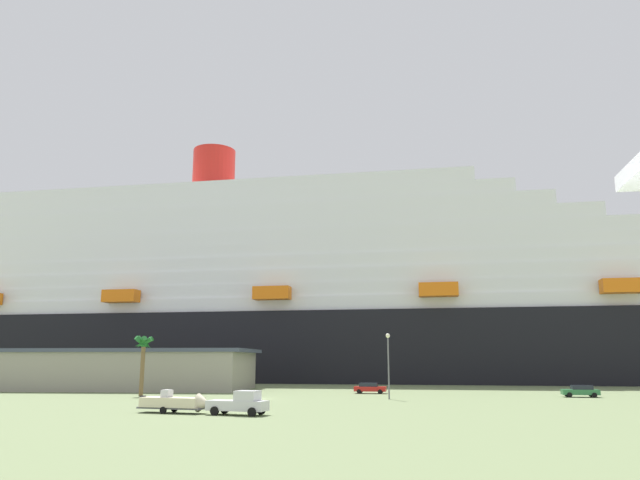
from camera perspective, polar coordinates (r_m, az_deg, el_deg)
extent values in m
plane|color=#66754C|center=(110.96, -2.53, -13.93)|extent=(600.00, 600.00, 0.00)
cube|color=black|center=(141.61, 4.05, -10.23)|extent=(254.93, 52.67, 15.44)
cube|color=white|center=(142.09, 4.00, -6.49)|extent=(224.44, 47.55, 3.13)
cube|color=white|center=(143.05, 1.95, -5.28)|extent=(209.36, 45.54, 3.13)
cube|color=white|center=(144.24, -0.05, -4.09)|extent=(199.09, 44.26, 3.13)
cube|color=white|center=(145.66, -2.01, -2.91)|extent=(192.71, 43.12, 3.13)
cube|color=white|center=(147.32, -3.93, -1.76)|extent=(183.37, 41.65, 3.13)
cube|color=white|center=(149.19, -5.80, -0.63)|extent=(174.68, 40.59, 3.13)
cube|color=white|center=(151.27, -7.62, 0.47)|extent=(167.13, 39.45, 3.13)
cube|color=white|center=(153.55, -9.39, 1.54)|extent=(158.31, 38.40, 3.13)
cube|color=white|center=(156.03, -11.10, 2.57)|extent=(152.47, 37.23, 3.13)
cube|color=white|center=(158.70, -12.76, 3.57)|extent=(145.74, 36.30, 3.13)
cylinder|color=red|center=(158.00, -10.09, 6.35)|extent=(11.75, 11.75, 11.79)
cube|color=orange|center=(143.58, -18.47, -5.11)|extent=(8.26, 3.91, 2.80)
cube|color=orange|center=(130.28, -4.61, -5.07)|extent=(8.26, 3.91, 2.80)
cube|color=orange|center=(125.88, 11.24, -4.67)|extent=(8.26, 3.91, 2.80)
cube|color=orange|center=(131.28, 26.93, -3.92)|extent=(8.26, 3.91, 2.80)
cube|color=gray|center=(112.12, -20.66, -11.62)|extent=(52.51, 18.30, 6.20)
cube|color=#3F4759|center=(112.11, -20.54, -9.88)|extent=(54.61, 19.03, 0.60)
cube|color=silver|center=(57.60, -7.90, -15.38)|extent=(5.91, 3.22, 0.90)
cube|color=silver|center=(57.11, -6.94, -14.53)|extent=(2.38, 2.25, 0.90)
cube|color=#26333F|center=(56.83, -6.30, -14.65)|extent=(0.48, 1.66, 0.63)
cylinder|color=black|center=(57.72, -5.64, -15.87)|extent=(0.84, 0.45, 0.80)
cylinder|color=black|center=(55.90, -6.50, -16.00)|extent=(0.84, 0.45, 0.80)
cylinder|color=black|center=(59.32, -9.08, -15.66)|extent=(0.84, 0.45, 0.80)
cylinder|color=black|center=(57.56, -10.03, -15.77)|extent=(0.84, 0.45, 0.80)
cube|color=#595960|center=(60.97, -13.97, -15.29)|extent=(6.95, 3.23, 0.16)
cube|color=#595960|center=(58.97, -10.57, -15.57)|extent=(2.17, 0.62, 0.10)
cylinder|color=black|center=(61.96, -13.73, -15.37)|extent=(0.67, 0.36, 0.64)
cylinder|color=black|center=(60.32, -14.74, -15.44)|extent=(0.67, 0.36, 0.64)
cube|color=beige|center=(60.93, -13.95, -14.79)|extent=(6.40, 3.28, 0.90)
cone|color=beige|center=(59.18, -11.01, -15.02)|extent=(1.56, 1.98, 1.75)
cube|color=silver|center=(61.21, -14.41, -14.00)|extent=(1.01, 1.16, 0.70)
cube|color=black|center=(62.71, -16.55, -14.55)|extent=(0.46, 0.57, 1.10)
cylinder|color=brown|center=(90.29, -16.61, -11.76)|extent=(0.60, 0.60, 7.26)
cone|color=#1E6628|center=(90.10, -16.25, -9.41)|extent=(1.17, 2.65, 1.81)
cone|color=#1E6628|center=(90.49, -16.24, -9.42)|extent=(2.34, 2.19, 1.98)
cone|color=#1E6628|center=(90.70, -16.40, -9.41)|extent=(2.49, 0.94, 2.11)
cone|color=#1E6628|center=(90.67, -16.59, -9.40)|extent=(2.13, 2.32, 2.08)
cone|color=#1E6628|center=(90.47, -16.71, -9.39)|extent=(0.76, 2.62, 1.64)
cone|color=#1E6628|center=(90.14, -16.70, -9.38)|extent=(2.32, 2.24, 1.93)
cone|color=#1E6628|center=(89.93, -16.55, -9.39)|extent=(2.64, 0.89, 1.71)
cone|color=#1E6628|center=(89.93, -16.39, -9.40)|extent=(2.42, 2.13, 1.89)
sphere|color=#1E6628|center=(90.31, -16.47, -9.46)|extent=(1.10, 1.10, 1.10)
cylinder|color=slate|center=(79.89, 6.56, -12.05)|extent=(0.20, 0.20, 7.85)
sphere|color=#F9F2CC|center=(79.95, 6.49, -9.06)|extent=(0.56, 0.56, 0.56)
cube|color=#2D723F|center=(91.00, 23.58, -13.16)|extent=(4.91, 2.30, 0.70)
cube|color=#1E232D|center=(91.02, 23.70, -12.75)|extent=(2.81, 1.92, 0.55)
cylinder|color=black|center=(89.78, 22.73, -13.48)|extent=(0.68, 0.28, 0.66)
cylinder|color=black|center=(91.61, 22.49, -13.44)|extent=(0.68, 0.28, 0.66)
cylinder|color=black|center=(90.46, 24.73, -13.31)|extent=(0.68, 0.28, 0.66)
cylinder|color=black|center=(92.27, 24.45, -13.27)|extent=(0.68, 0.28, 0.66)
cube|color=red|center=(93.10, 4.81, -13.98)|extent=(4.95, 2.45, 0.70)
cube|color=#1E232D|center=(93.10, 4.66, -13.60)|extent=(2.84, 2.03, 0.55)
cylinder|color=black|center=(93.91, 5.87, -14.15)|extent=(0.68, 0.29, 0.66)
cylinder|color=black|center=(91.98, 5.75, -14.21)|extent=(0.68, 0.29, 0.66)
cylinder|color=black|center=(94.28, 3.91, -14.17)|extent=(0.68, 0.29, 0.66)
cylinder|color=black|center=(92.36, 3.74, -14.23)|extent=(0.68, 0.29, 0.66)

